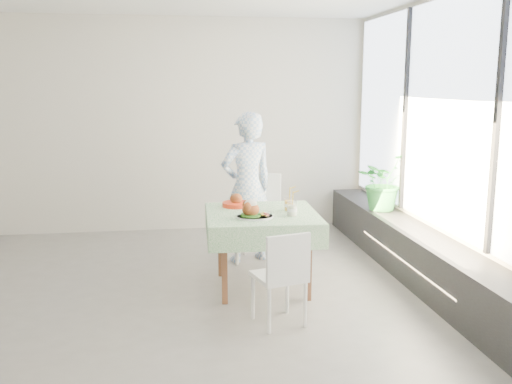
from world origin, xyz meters
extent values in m
plane|color=slate|center=(0.00, 0.00, 0.00)|extent=(6.00, 6.00, 0.00)
cube|color=beige|center=(0.00, 2.50, 1.40)|extent=(6.00, 0.02, 2.80)
cube|color=beige|center=(0.00, -2.50, 1.40)|extent=(6.00, 0.02, 2.80)
cube|color=beige|center=(3.00, 0.00, 1.40)|extent=(0.02, 5.00, 2.80)
cube|color=#D1E0F9|center=(2.97, 0.00, 1.65)|extent=(0.01, 4.80, 2.18)
cube|color=black|center=(2.80, 0.00, 0.25)|extent=(0.40, 4.80, 0.50)
cube|color=brown|center=(1.22, 0.08, 0.71)|extent=(0.94, 0.94, 0.04)
cube|color=white|center=(1.22, 0.08, 0.74)|extent=(1.08, 1.08, 0.01)
cube|color=white|center=(1.31, 0.92, 0.48)|extent=(0.57, 0.57, 0.04)
cube|color=white|center=(1.38, 1.12, 0.73)|extent=(0.44, 0.19, 0.45)
cube|color=white|center=(1.22, -0.76, 0.40)|extent=(0.46, 0.46, 0.04)
cube|color=white|center=(1.26, -0.93, 0.61)|extent=(0.37, 0.13, 0.37)
imported|color=#86AAD7|center=(1.20, 0.98, 0.83)|extent=(0.69, 0.55, 1.65)
cylinder|color=white|center=(1.12, -0.12, 0.75)|extent=(0.34, 0.34, 0.02)
cylinder|color=#1C5014|center=(1.08, -0.12, 0.77)|extent=(0.19, 0.19, 0.02)
ellipsoid|color=brown|center=(1.08, -0.12, 0.82)|extent=(0.16, 0.14, 0.12)
ellipsoid|color=white|center=(1.08, -0.12, 0.88)|extent=(0.11, 0.11, 0.08)
cylinder|color=maroon|center=(1.22, -0.14, 0.78)|extent=(0.06, 0.06, 0.03)
cylinder|color=white|center=(1.49, 0.13, 0.81)|extent=(0.09, 0.09, 0.13)
cylinder|color=#FCAA15|center=(1.49, 0.13, 0.79)|extent=(0.08, 0.08, 0.10)
cylinder|color=white|center=(1.49, 0.13, 0.88)|extent=(0.10, 0.10, 0.01)
cylinder|color=gold|center=(1.50, 0.13, 0.92)|extent=(0.01, 0.03, 0.18)
cylinder|color=white|center=(1.47, -0.08, 0.81)|extent=(0.09, 0.09, 0.13)
cylinder|color=#ECEEC7|center=(1.47, -0.08, 0.79)|extent=(0.08, 0.08, 0.10)
cylinder|color=white|center=(1.47, -0.08, 0.88)|extent=(0.10, 0.10, 0.01)
cylinder|color=gold|center=(1.48, -0.08, 0.92)|extent=(0.01, 0.03, 0.18)
cylinder|color=red|center=(1.01, 0.39, 0.76)|extent=(0.28, 0.28, 0.04)
cylinder|color=white|center=(1.01, 0.39, 0.78)|extent=(0.23, 0.23, 0.02)
ellipsoid|color=brown|center=(1.01, 0.39, 0.82)|extent=(0.12, 0.12, 0.11)
imported|color=#2A803D|center=(2.80, 1.08, 0.83)|extent=(0.78, 0.76, 0.66)
camera|label=1|loc=(0.37, -5.11, 1.94)|focal=40.00mm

